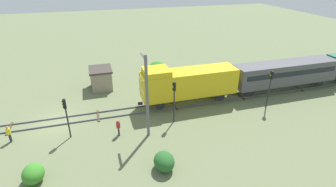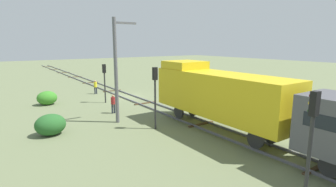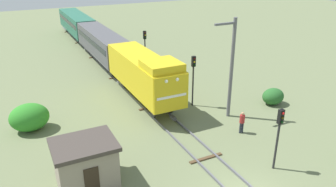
{
  "view_description": "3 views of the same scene",
  "coord_description": "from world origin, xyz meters",
  "px_view_note": "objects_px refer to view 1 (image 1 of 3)",
  "views": [
    {
      "loc": [
        25.71,
        4.61,
        14.73
      ],
      "look_at": [
        -0.69,
        12.5,
        1.3
      ],
      "focal_mm": 28.0,
      "sensor_mm": 36.0,
      "label": 1
    },
    {
      "loc": [
        13.0,
        27.52,
        6.16
      ],
      "look_at": [
        1.49,
        10.76,
        2.24
      ],
      "focal_mm": 28.0,
      "sensor_mm": 36.0,
      "label": 2
    },
    {
      "loc": [
        -10.24,
        -10.67,
        12.18
      ],
      "look_at": [
        0.88,
        11.67,
        1.7
      ],
      "focal_mm": 35.0,
      "sensor_mm": 36.0,
      "label": 3
    }
  ],
  "objects_px": {
    "passenger_car_leading": "(285,72)",
    "traffic_signal_far": "(270,83)",
    "locomotive": "(188,82)",
    "relay_hut": "(101,78)",
    "worker_near_track": "(9,133)",
    "traffic_signal_near": "(66,111)",
    "worker_by_signal": "(118,126)",
    "traffic_signal_mid": "(174,95)",
    "catenary_mast": "(147,95)"
  },
  "relations": [
    {
      "from": "passenger_car_leading",
      "to": "traffic_signal_far",
      "type": "height_order",
      "value": "traffic_signal_far"
    },
    {
      "from": "traffic_signal_near",
      "to": "traffic_signal_far",
      "type": "bearing_deg",
      "value": 88.93
    },
    {
      "from": "traffic_signal_far",
      "to": "worker_near_track",
      "type": "xyz_separation_m",
      "value": [
        -1.2,
        -26.68,
        -2.12
      ]
    },
    {
      "from": "locomotive",
      "to": "traffic_signal_mid",
      "type": "height_order",
      "value": "locomotive"
    },
    {
      "from": "traffic_signal_far",
      "to": "locomotive",
      "type": "bearing_deg",
      "value": -113.28
    },
    {
      "from": "passenger_car_leading",
      "to": "catenary_mast",
      "type": "xyz_separation_m",
      "value": [
        4.94,
        -19.15,
        1.75
      ]
    },
    {
      "from": "worker_near_track",
      "to": "traffic_signal_near",
      "type": "bearing_deg",
      "value": -156.04
    },
    {
      "from": "traffic_signal_mid",
      "to": "catenary_mast",
      "type": "relative_size",
      "value": 0.56
    },
    {
      "from": "relay_hut",
      "to": "catenary_mast",
      "type": "bearing_deg",
      "value": 15.88
    },
    {
      "from": "locomotive",
      "to": "catenary_mast",
      "type": "bearing_deg",
      "value": -49.67
    },
    {
      "from": "traffic_signal_near",
      "to": "worker_near_track",
      "type": "relative_size",
      "value": 2.38
    },
    {
      "from": "passenger_car_leading",
      "to": "traffic_signal_far",
      "type": "relative_size",
      "value": 3.11
    },
    {
      "from": "worker_near_track",
      "to": "worker_by_signal",
      "type": "bearing_deg",
      "value": -157.88
    },
    {
      "from": "passenger_car_leading",
      "to": "traffic_signal_mid",
      "type": "xyz_separation_m",
      "value": [
        3.4,
        -16.07,
        0.59
      ]
    },
    {
      "from": "traffic_signal_mid",
      "to": "relay_hut",
      "type": "distance_m",
      "value": 12.87
    },
    {
      "from": "locomotive",
      "to": "relay_hut",
      "type": "xyz_separation_m",
      "value": [
        -7.5,
        -9.36,
        -1.38
      ]
    },
    {
      "from": "catenary_mast",
      "to": "worker_by_signal",
      "type": "bearing_deg",
      "value": -105.1
    },
    {
      "from": "traffic_signal_far",
      "to": "traffic_signal_near",
      "type": "bearing_deg",
      "value": -91.07
    },
    {
      "from": "traffic_signal_near",
      "to": "worker_by_signal",
      "type": "relative_size",
      "value": 2.38
    },
    {
      "from": "traffic_signal_near",
      "to": "traffic_signal_far",
      "type": "xyz_separation_m",
      "value": [
        0.4,
        21.4,
        0.3
      ]
    },
    {
      "from": "traffic_signal_far",
      "to": "worker_by_signal",
      "type": "relative_size",
      "value": 2.65
    },
    {
      "from": "worker_near_track",
      "to": "relay_hut",
      "type": "xyz_separation_m",
      "value": [
        -9.9,
        8.96,
        0.4
      ]
    },
    {
      "from": "catenary_mast",
      "to": "traffic_signal_far",
      "type": "bearing_deg",
      "value": 95.39
    },
    {
      "from": "passenger_car_leading",
      "to": "traffic_signal_far",
      "type": "distance_m",
      "value": 6.17
    },
    {
      "from": "traffic_signal_mid",
      "to": "worker_by_signal",
      "type": "distance_m",
      "value": 6.25
    },
    {
      "from": "locomotive",
      "to": "worker_by_signal",
      "type": "bearing_deg",
      "value": -63.85
    },
    {
      "from": "traffic_signal_mid",
      "to": "catenary_mast",
      "type": "distance_m",
      "value": 3.64
    },
    {
      "from": "passenger_car_leading",
      "to": "worker_by_signal",
      "type": "height_order",
      "value": "passenger_car_leading"
    },
    {
      "from": "passenger_car_leading",
      "to": "locomotive",
      "type": "bearing_deg",
      "value": -90.0
    },
    {
      "from": "traffic_signal_mid",
      "to": "relay_hut",
      "type": "relative_size",
      "value": 1.29
    },
    {
      "from": "traffic_signal_mid",
      "to": "catenary_mast",
      "type": "bearing_deg",
      "value": -63.48
    },
    {
      "from": "worker_near_track",
      "to": "catenary_mast",
      "type": "xyz_separation_m",
      "value": [
        2.54,
        12.5,
        3.28
      ]
    },
    {
      "from": "passenger_car_leading",
      "to": "worker_near_track",
      "type": "xyz_separation_m",
      "value": [
        2.4,
        -31.65,
        -1.53
      ]
    },
    {
      "from": "traffic_signal_near",
      "to": "catenary_mast",
      "type": "height_order",
      "value": "catenary_mast"
    },
    {
      "from": "worker_by_signal",
      "to": "relay_hut",
      "type": "relative_size",
      "value": 0.49
    },
    {
      "from": "catenary_mast",
      "to": "locomotive",
      "type": "bearing_deg",
      "value": 130.33
    },
    {
      "from": "worker_by_signal",
      "to": "catenary_mast",
      "type": "distance_m",
      "value": 4.34
    },
    {
      "from": "traffic_signal_far",
      "to": "worker_by_signal",
      "type": "xyz_separation_m",
      "value": [
        0.6,
        -16.92,
        -2.12
      ]
    },
    {
      "from": "locomotive",
      "to": "passenger_car_leading",
      "type": "distance_m",
      "value": 13.34
    },
    {
      "from": "traffic_signal_near",
      "to": "worker_near_track",
      "type": "bearing_deg",
      "value": -98.62
    },
    {
      "from": "locomotive",
      "to": "worker_near_track",
      "type": "bearing_deg",
      "value": -82.53
    },
    {
      "from": "passenger_car_leading",
      "to": "traffic_signal_near",
      "type": "xyz_separation_m",
      "value": [
        3.2,
        -26.37,
        0.29
      ]
    },
    {
      "from": "worker_near_track",
      "to": "catenary_mast",
      "type": "distance_m",
      "value": 13.17
    },
    {
      "from": "traffic_signal_far",
      "to": "worker_near_track",
      "type": "relative_size",
      "value": 2.65
    },
    {
      "from": "worker_by_signal",
      "to": "locomotive",
      "type": "bearing_deg",
      "value": -53.93
    },
    {
      "from": "worker_near_track",
      "to": "traffic_signal_far",
      "type": "bearing_deg",
      "value": -150.0
    },
    {
      "from": "traffic_signal_near",
      "to": "traffic_signal_mid",
      "type": "xyz_separation_m",
      "value": [
        0.2,
        10.3,
        0.3
      ]
    },
    {
      "from": "worker_near_track",
      "to": "worker_by_signal",
      "type": "height_order",
      "value": "same"
    },
    {
      "from": "passenger_car_leading",
      "to": "traffic_signal_far",
      "type": "bearing_deg",
      "value": -54.08
    },
    {
      "from": "locomotive",
      "to": "traffic_signal_near",
      "type": "distance_m",
      "value": 13.42
    }
  ]
}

